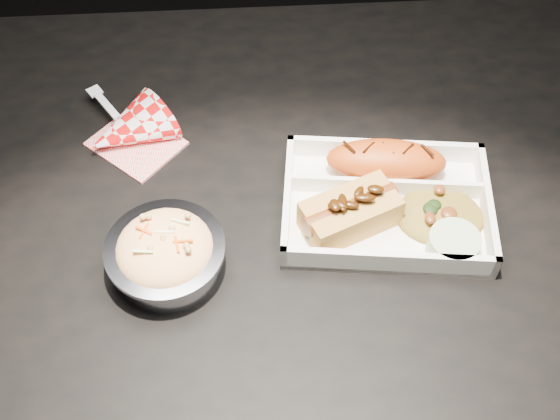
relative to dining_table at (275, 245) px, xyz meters
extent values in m
cube|color=black|center=(0.00, 0.00, 0.08)|extent=(1.20, 0.80, 0.03)
cylinder|color=black|center=(0.55, 0.35, -0.30)|extent=(0.05, 0.05, 0.72)
cube|color=white|center=(0.14, -0.02, 0.09)|extent=(0.27, 0.21, 0.01)
cube|color=white|center=(0.15, 0.06, 0.11)|extent=(0.25, 0.04, 0.04)
cube|color=white|center=(0.12, -0.11, 0.11)|extent=(0.25, 0.04, 0.04)
cube|color=white|center=(0.02, -0.01, 0.11)|extent=(0.03, 0.18, 0.04)
cube|color=white|center=(0.26, -0.04, 0.11)|extent=(0.03, 0.18, 0.04)
cube|color=white|center=(0.14, 0.00, 0.11)|extent=(0.23, 0.03, 0.03)
ellipsoid|color=#C04A13|center=(0.14, 0.03, 0.12)|extent=(0.16, 0.08, 0.05)
cube|color=#BB8A40|center=(0.09, -0.06, 0.12)|extent=(0.11, 0.07, 0.04)
cube|color=#BB8A40|center=(0.08, -0.03, 0.12)|extent=(0.11, 0.07, 0.04)
cylinder|color=brown|center=(0.09, -0.04, 0.13)|extent=(0.12, 0.07, 0.03)
ellipsoid|color=olive|center=(0.20, -0.04, 0.11)|extent=(0.12, 0.10, 0.03)
cylinder|color=#AFC998|center=(0.20, -0.09, 0.11)|extent=(0.06, 0.06, 0.03)
cylinder|color=silver|center=(-0.13, -0.09, 0.11)|extent=(0.12, 0.12, 0.04)
cylinder|color=silver|center=(-0.13, -0.09, 0.13)|extent=(0.14, 0.14, 0.01)
ellipsoid|color=beige|center=(-0.13, -0.09, 0.13)|extent=(0.11, 0.11, 0.04)
cube|color=red|center=(-0.18, 0.11, 0.09)|extent=(0.14, 0.14, 0.00)
cone|color=red|center=(-0.19, 0.12, 0.11)|extent=(0.15, 0.14, 0.10)
cube|color=white|center=(-0.22, 0.17, 0.11)|extent=(0.04, 0.06, 0.00)
cube|color=white|center=(-0.24, 0.20, 0.11)|extent=(0.02, 0.02, 0.00)
camera|label=1|loc=(-0.03, -0.54, 0.79)|focal=45.00mm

